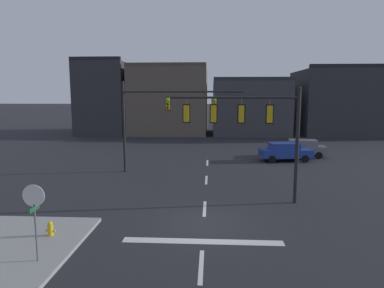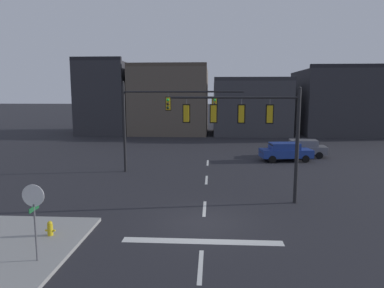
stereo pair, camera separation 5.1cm
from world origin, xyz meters
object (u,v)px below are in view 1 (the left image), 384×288
Objects in this scene: fire_hydrant at (51,231)px; car_lot_middle at (301,148)px; signal_mast_far_side at (158,112)px; stop_sign at (34,204)px; signal_mast_near_side at (251,122)px; car_lot_nearside at (285,151)px.

car_lot_middle is at bearing 52.58° from fire_hydrant.
car_lot_middle is (12.33, 7.37, -3.67)m from signal_mast_far_side.
stop_sign is at bearing -75.53° from fire_hydrant.
car_lot_middle is (6.35, 13.95, -3.48)m from signal_mast_near_side.
signal_mast_far_side reaches higher than signal_mast_near_side.
car_lot_nearside is at bearing 57.48° from stop_sign.
signal_mast_near_side is 10.95m from fire_hydrant.
car_lot_nearside is at bearing 53.27° from fire_hydrant.
car_lot_nearside is at bearing 69.66° from signal_mast_near_side.
car_lot_nearside is (4.38, 11.80, -3.48)m from signal_mast_near_side.
signal_mast_near_side reaches higher than car_lot_nearside.
stop_sign is (-2.04, -14.21, -2.38)m from signal_mast_far_side.
car_lot_middle is 24.54m from fire_hydrant.
stop_sign reaches higher than car_lot_nearside.
signal_mast_near_side is 13.06m from car_lot_nearside.
stop_sign is at bearing -123.64° from car_lot_middle.
signal_mast_near_side is 0.78× the size of signal_mast_far_side.
car_lot_nearside is 6.14× the size of fire_hydrant.
stop_sign is 23.09m from car_lot_nearside.
car_lot_middle is 6.10× the size of fire_hydrant.
car_lot_middle reaches higher than fire_hydrant.
signal_mast_near_side is at bearing -110.34° from car_lot_nearside.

